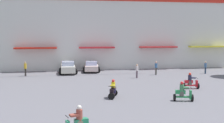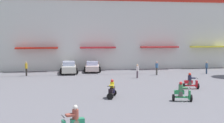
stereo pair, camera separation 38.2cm
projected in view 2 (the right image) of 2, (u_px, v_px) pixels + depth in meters
ground_plane at (123, 97)px, 22.79m from camera, size 128.00×128.00×0.00m
colonial_building at (95, 4)px, 43.91m from camera, size 42.27×15.03×22.13m
parked_car_0 at (69, 67)px, 36.11m from camera, size 2.35×4.35×1.53m
parked_car_1 at (92, 66)px, 37.49m from camera, size 2.53×3.99×1.40m
scooter_rider_0 at (191, 82)px, 25.98m from camera, size 1.51×0.73×1.50m
scooter_rider_2 at (74, 123)px, 14.16m from camera, size 1.46×0.88×1.54m
scooter_rider_3 at (112, 90)px, 22.47m from camera, size 1.00×1.57×1.47m
scooter_rider_5 at (182, 93)px, 21.27m from camera, size 1.54×0.87×1.50m
pedestrian_1 at (137, 70)px, 32.24m from camera, size 0.42×0.42×1.58m
pedestrian_2 at (26, 68)px, 33.94m from camera, size 0.41×0.41×1.72m
pedestrian_3 at (207, 67)px, 35.57m from camera, size 0.35×0.35×1.57m
pedestrian_4 at (157, 67)px, 34.61m from camera, size 0.46×0.46×1.67m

